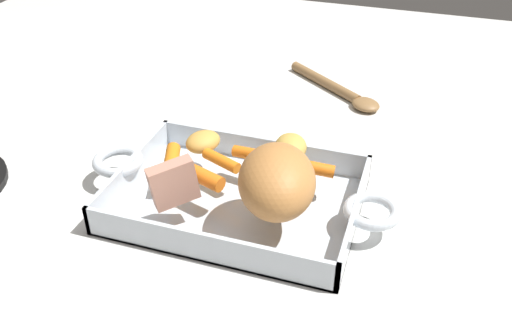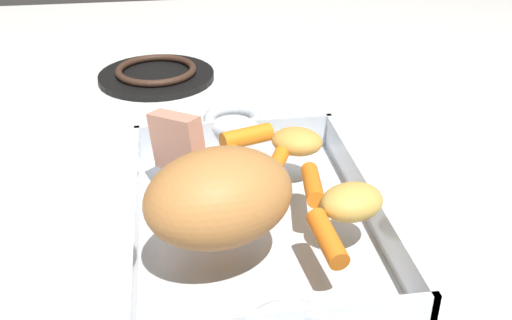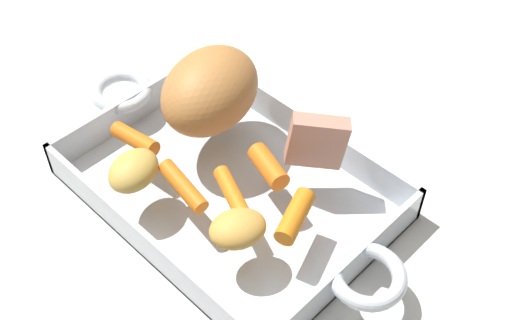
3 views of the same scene
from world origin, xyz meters
The scene contains 11 objects.
ground_plane centered at (0.00, 0.00, 0.00)m, with size 1.90×1.90×0.00m, color silver.
roasting_dish centered at (0.00, 0.00, 0.01)m, with size 0.46×0.25×0.05m.
pork_roast centered at (0.07, -0.04, 0.09)m, with size 0.13×0.10×0.08m, color #BA793D.
roast_slice_thin centered at (-0.06, -0.07, 0.08)m, with size 0.02×0.06×0.06m, color tan.
baby_carrot_southwest centered at (0.10, 0.05, 0.05)m, with size 0.02×0.02×0.06m, color orange.
baby_carrot_southeast centered at (-0.10, 0.01, 0.06)m, with size 0.02×0.02×0.06m, color orange.
baby_carrot_northwest centered at (0.01, 0.06, 0.05)m, with size 0.02×0.02×0.07m, color orange.
baby_carrot_northeast centered at (-0.04, -0.02, 0.06)m, with size 0.02×0.02×0.05m, color orange.
baby_carrot_short centered at (-0.03, 0.03, 0.05)m, with size 0.02×0.02×0.06m, color orange.
potato_corner centered at (0.06, 0.08, 0.06)m, with size 0.06×0.05×0.03m, color gold.
potato_whole centered at (-0.07, 0.06, 0.06)m, with size 0.06×0.05×0.03m, color gold.
Camera 3 is at (-0.35, 0.32, 0.56)m, focal length 45.56 mm.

